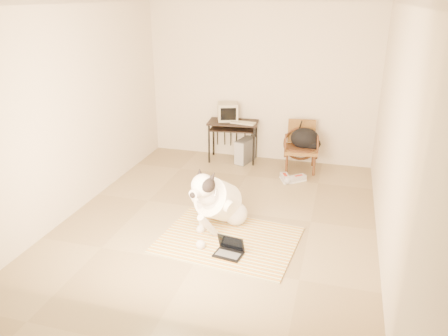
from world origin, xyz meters
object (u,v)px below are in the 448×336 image
at_px(dog, 218,202).
at_px(backpack, 306,139).
at_px(rattan_chair, 301,146).
at_px(laptop, 229,250).
at_px(pc_tower, 245,151).
at_px(computer_desk, 233,127).
at_px(crt_monitor, 228,112).

relative_size(dog, backpack, 2.47).
height_order(dog, rattan_chair, dog).
height_order(laptop, pc_tower, pc_tower).
bearing_deg(computer_desk, rattan_chair, -4.10).
bearing_deg(laptop, crt_monitor, 105.61).
xyz_separation_m(computer_desk, rattan_chair, (1.22, -0.09, -0.21)).
relative_size(pc_tower, backpack, 0.96).
xyz_separation_m(pc_tower, backpack, (1.06, -0.07, 0.33)).
xyz_separation_m(pc_tower, rattan_chair, (0.99, -0.06, 0.20)).
xyz_separation_m(rattan_chair, backpack, (0.08, -0.01, 0.13)).
bearing_deg(pc_tower, rattan_chair, -3.65).
relative_size(laptop, rattan_chair, 0.42).
relative_size(laptop, backpack, 0.68).
bearing_deg(computer_desk, dog, -79.74).
xyz_separation_m(laptop, pc_tower, (-0.52, 3.00, 0.14)).
xyz_separation_m(dog, computer_desk, (-0.44, 2.43, 0.26)).
distance_m(dog, computer_desk, 2.49).
height_order(pc_tower, backpack, backpack).
bearing_deg(computer_desk, crt_monitor, 148.69).
relative_size(laptop, crt_monitor, 0.81).
bearing_deg(pc_tower, dog, -85.13).
bearing_deg(backpack, pc_tower, 176.03).
height_order(rattan_chair, backpack, rattan_chair).
bearing_deg(computer_desk, pc_tower, -5.99).
bearing_deg(computer_desk, backpack, -4.34).
distance_m(computer_desk, backpack, 1.30).
bearing_deg(crt_monitor, laptop, -74.39).
xyz_separation_m(laptop, crt_monitor, (-0.87, 3.10, 0.80)).
relative_size(pc_tower, rattan_chair, 0.59).
height_order(laptop, backpack, backpack).
relative_size(crt_monitor, backpack, 0.85).
bearing_deg(rattan_chair, crt_monitor, 173.29).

